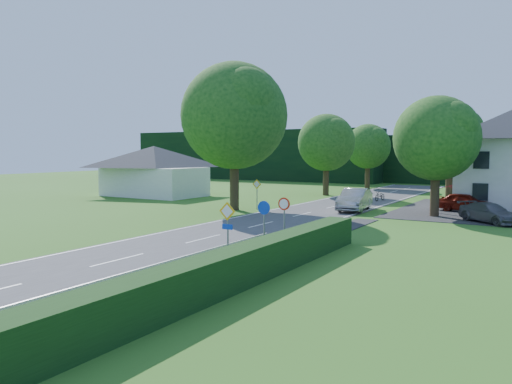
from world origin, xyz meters
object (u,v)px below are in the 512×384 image
Objects in this scene: motorcycle at (380,196)px; parasol at (457,196)px; parked_car_red at (466,202)px; streetlight at (435,154)px; parked_car_grey at (490,213)px; moving_car at (355,200)px.

parasol reaches higher than motorcycle.
streetlight is at bearing 144.89° from parked_car_red.
parasol is (-3.23, 7.35, 0.37)m from parked_car_grey.
motorcycle is 0.42× the size of parked_car_red.
parked_car_red is 2.04m from parasol.
parked_car_red is at bearing 61.48° from parked_car_grey.
parked_car_red is at bearing 19.80° from moving_car.
moving_car is at bearing 124.97° from parked_car_red.
parked_car_red is at bearing -61.70° from parasol.
moving_car is 2.95× the size of motorcycle.
moving_car is 8.65m from parasol.
moving_car reaches higher than parked_car_red.
parked_car_red is at bearing -20.48° from motorcycle.
motorcycle is 7.86m from parasol.
streetlight reaches higher than parked_car_grey.
motorcycle is 14.74m from parked_car_grey.
parked_car_grey is at bearing -39.83° from streetlight.
streetlight is 6.65m from parked_car_grey.
streetlight is 5.24m from parasol.
moving_car is 2.34× the size of parasol.
parasol is at bearing 36.08° from parked_car_red.
parked_car_grey is at bearing -17.28° from moving_car.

